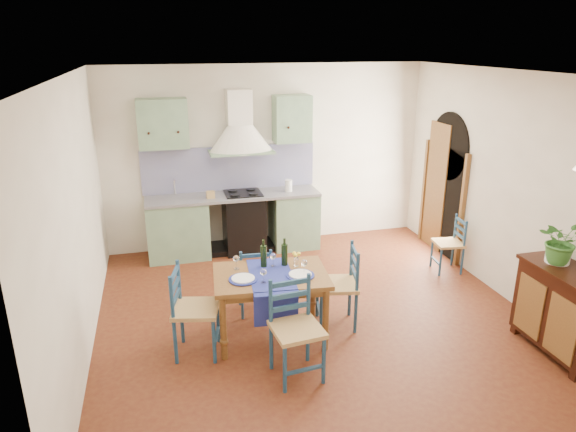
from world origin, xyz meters
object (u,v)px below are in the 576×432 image
at_px(sideboard, 565,309).
at_px(potted_plant, 561,240).
at_px(dining_table, 271,282).
at_px(chair_near, 296,329).

xyz_separation_m(sideboard, potted_plant, (0.01, 0.23, 0.67)).
bearing_deg(dining_table, potted_plant, -15.76).
distance_m(dining_table, potted_plant, 3.02).
height_order(chair_near, sideboard, chair_near).
xyz_separation_m(chair_near, potted_plant, (2.79, -0.11, 0.67)).
bearing_deg(potted_plant, dining_table, 164.24).
distance_m(dining_table, sideboard, 3.04).
relative_size(dining_table, chair_near, 1.30).
relative_size(chair_near, sideboard, 0.94).
relative_size(dining_table, sideboard, 1.21).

